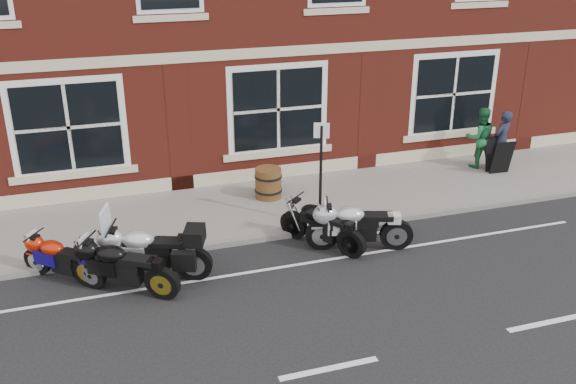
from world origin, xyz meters
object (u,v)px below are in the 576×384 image
moto_sport_red (62,257)px  barrel_planter (268,183)px  a_board_sign (499,156)px  moto_naked_black (321,223)px  pedestrian_right (480,138)px  pedestrian_left (502,140)px  moto_sport_silver (357,224)px  parking_sign (321,167)px  moto_touring_silver (148,249)px  moto_sport_black (123,265)px

moto_sport_red → barrel_planter: size_ratio=2.00×
moto_sport_red → a_board_sign: size_ratio=1.58×
moto_naked_black → moto_sport_red: bearing=142.3°
moto_sport_red → pedestrian_right: (10.74, 2.65, 0.47)m
pedestrian_left → a_board_sign: pedestrian_left is taller
moto_sport_silver → parking_sign: bearing=38.2°
moto_touring_silver → moto_sport_silver: moto_touring_silver is taller
a_board_sign → barrel_planter: (-6.28, 0.25, -0.10)m
moto_sport_black → moto_touring_silver: bearing=-19.4°
pedestrian_left → parking_sign: 6.11m
pedestrian_right → barrel_planter: size_ratio=2.24×
moto_sport_black → barrel_planter: size_ratio=2.52×
moto_sport_silver → moto_touring_silver: bearing=106.3°
parking_sign → moto_sport_silver: bearing=-47.3°
moto_touring_silver → parking_sign: (3.82, 0.97, 0.85)m
moto_sport_black → barrel_planter: moto_sport_black is taller
moto_touring_silver → pedestrian_left: (9.64, 2.74, 0.31)m
moto_touring_silver → pedestrian_left: 10.03m
moto_naked_black → a_board_sign: (5.89, 2.32, 0.05)m
pedestrian_left → barrel_planter: 6.49m
moto_naked_black → moto_sport_silver: bearing=-61.7°
moto_touring_silver → moto_sport_silver: 4.22m
moto_touring_silver → barrel_planter: (3.17, 2.78, -0.12)m
moto_touring_silver → parking_sign: 4.03m
moto_sport_black → moto_naked_black: size_ratio=1.06×
moto_sport_silver → pedestrian_right: (4.96, 3.18, 0.38)m
moto_naked_black → a_board_sign: bearing=-13.9°
moto_sport_red → a_board_sign: a_board_sign is taller
moto_naked_black → a_board_sign: a_board_sign is taller
moto_sport_silver → barrel_planter: 3.09m
moto_touring_silver → pedestrian_right: bearing=-50.4°
moto_sport_red → barrel_planter: bearing=-22.1°
pedestrian_left → moto_sport_red: bearing=-12.0°
moto_naked_black → pedestrian_right: size_ratio=1.06×
moto_naked_black → pedestrian_left: bearing=-12.8°
moto_sport_red → moto_sport_black: (1.05, -0.78, 0.08)m
pedestrian_right → parking_sign: parking_sign is taller
moto_touring_silver → a_board_sign: 9.78m
moto_touring_silver → moto_sport_silver: bearing=-70.5°
moto_touring_silver → pedestrian_right: pedestrian_right is taller
pedestrian_left → pedestrian_right: bearing=-58.5°
pedestrian_left → a_board_sign: size_ratio=1.72×
pedestrian_left → pedestrian_right: size_ratio=0.97×
pedestrian_right → pedestrian_left: bearing=156.8°
moto_sport_black → parking_sign: parking_sign is taller
moto_touring_silver → pedestrian_left: pedestrian_left is taller
moto_sport_red → pedestrian_right: pedestrian_right is taller
moto_sport_silver → moto_naked_black: bearing=81.7°
moto_sport_red → a_board_sign: 11.21m
moto_sport_silver → pedestrian_right: bearing=-39.3°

